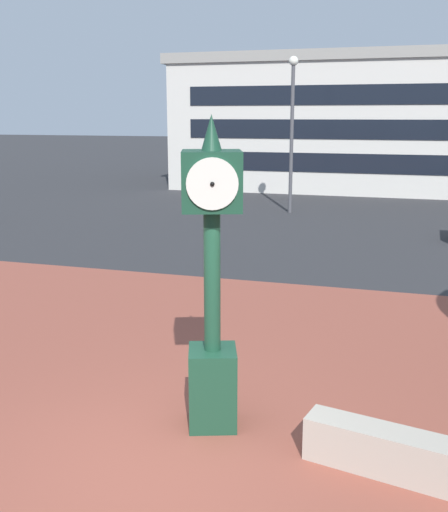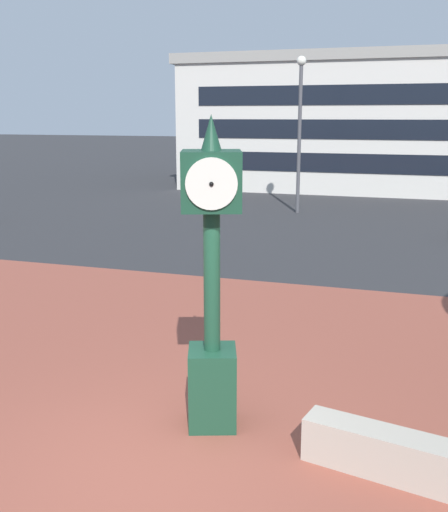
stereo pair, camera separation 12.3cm
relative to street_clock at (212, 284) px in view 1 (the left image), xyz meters
The scene contains 5 objects.
ground_plane 2.13m from the street_clock, 104.86° to the right, with size 200.00×200.00×0.00m, color #2D2D30.
plaza_brick_paving 1.98m from the street_clock, 110.85° to the left, with size 44.00×11.70×0.01m, color brown.
street_clock is the anchor object (origin of this frame).
civic_building 28.85m from the street_clock, 83.95° to the left, with size 25.67×12.54×6.74m.
street_lamp_post 17.11m from the street_clock, 97.29° to the left, with size 0.36×0.36×5.92m.
Camera 1 is at (2.37, -5.42, 3.75)m, focal length 42.28 mm.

